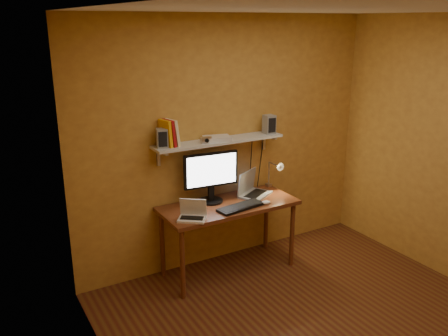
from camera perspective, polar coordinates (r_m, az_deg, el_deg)
room at (r=3.76m, az=13.01°, el=-2.14°), size 3.44×3.24×2.64m
desk at (r=4.84m, az=0.56°, el=-5.27°), size 1.40×0.60×0.75m
wall_shelf at (r=4.78m, az=-0.59°, el=3.22°), size 1.40×0.25×0.21m
monitor at (r=4.77m, az=-1.58°, el=-0.80°), size 0.57×0.26×0.52m
laptop at (r=5.04m, az=3.33°, el=-2.49°), size 0.42×0.38×0.26m
netbook at (r=4.45m, az=-3.81°, el=-5.48°), size 0.31×0.30×0.19m
keyboard at (r=4.70m, az=2.02°, el=-4.70°), size 0.51×0.24×0.03m
mouse at (r=4.81m, az=5.05°, el=-4.15°), size 0.11×0.09×0.04m
desk_lamp at (r=5.18m, az=6.17°, el=-0.37°), size 0.09×0.23×0.38m
speaker_left at (r=4.50m, az=-7.47°, el=3.59°), size 0.12×0.12×0.18m
speaker_right at (r=5.06m, az=5.45°, el=5.26°), size 0.11×0.11×0.20m
books at (r=4.53m, az=-6.62°, el=4.21°), size 0.16×0.18×0.26m
shelf_camera at (r=4.63m, az=-2.16°, el=3.37°), size 0.11×0.05×0.07m
router at (r=4.74m, az=-0.84°, el=3.58°), size 0.30×0.24×0.04m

